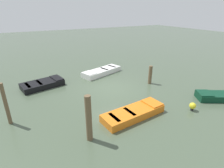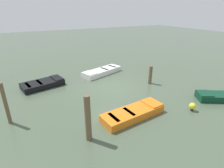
# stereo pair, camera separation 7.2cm
# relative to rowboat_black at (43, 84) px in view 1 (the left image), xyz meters

# --- Properties ---
(ground_plane) EXTENTS (80.00, 80.00, 0.00)m
(ground_plane) POSITION_rel_rowboat_black_xyz_m (4.28, -2.68, -0.22)
(ground_plane) COLOR #475642
(rowboat_black) EXTENTS (3.08, 1.97, 0.46)m
(rowboat_black) POSITION_rel_rowboat_black_xyz_m (0.00, 0.00, 0.00)
(rowboat_black) COLOR black
(rowboat_black) RESTS_ON ground_plane
(rowboat_orange) EXTENTS (3.56, 1.49, 0.46)m
(rowboat_orange) POSITION_rel_rowboat_black_xyz_m (3.60, -6.36, -0.00)
(rowboat_orange) COLOR orange
(rowboat_orange) RESTS_ON ground_plane
(rowboat_white) EXTENTS (3.88, 2.29, 0.46)m
(rowboat_white) POSITION_rel_rowboat_black_xyz_m (4.95, 0.50, -0.00)
(rowboat_white) COLOR silver
(rowboat_white) RESTS_ON ground_plane
(mooring_piling_mid_right) EXTENTS (0.18, 0.18, 2.16)m
(mooring_piling_mid_right) POSITION_rel_rowboat_black_xyz_m (-2.15, -3.98, 0.86)
(mooring_piling_mid_right) COLOR brown
(mooring_piling_mid_right) RESTS_ON ground_plane
(mooring_piling_far_right) EXTENTS (0.26, 0.26, 1.38)m
(mooring_piling_far_right) POSITION_rel_rowboat_black_xyz_m (7.25, -3.19, 0.47)
(mooring_piling_far_right) COLOR brown
(mooring_piling_far_right) RESTS_ON ground_plane
(mooring_piling_near_right) EXTENTS (0.26, 0.26, 2.13)m
(mooring_piling_near_right) POSITION_rel_rowboat_black_xyz_m (0.88, -6.96, 0.85)
(mooring_piling_near_right) COLOR brown
(mooring_piling_near_right) RESTS_ON ground_plane
(marker_buoy) EXTENTS (0.36, 0.36, 0.48)m
(marker_buoy) POSITION_rel_rowboat_black_xyz_m (6.81, -7.42, 0.07)
(marker_buoy) COLOR #262626
(marker_buoy) RESTS_ON ground_plane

